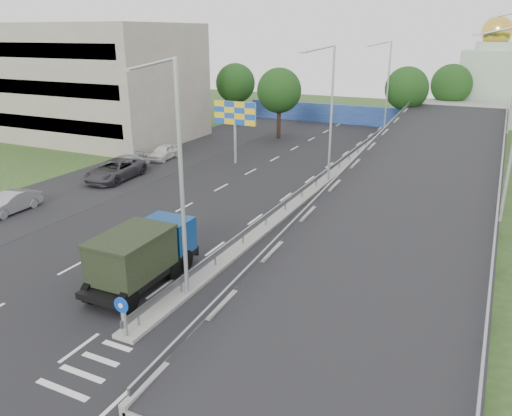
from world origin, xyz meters
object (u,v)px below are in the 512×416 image
Objects in this scene: dump_truck at (143,253)px; parked_car_c at (115,170)px; lamp_post_mid at (329,107)px; lamp_post_far at (386,84)px; parked_car_d at (122,166)px; parked_car_e at (164,152)px; church at (490,81)px; sign_bollard at (123,317)px; lamp_post_near at (177,170)px; billboard at (235,117)px; parked_car_b at (10,203)px.

dump_truck is 1.11× the size of parked_car_c.
lamp_post_far is at bearing 90.00° from lamp_post_mid.
parked_car_d is 5.72m from parked_car_e.
church is 2.77× the size of parked_car_d.
parked_car_c is at bearing -119.66° from lamp_post_far.
church is at bearing 80.19° from sign_bollard.
parked_car_d is (-15.90, -25.19, -5.08)m from lamp_post_far.
lamp_post_near is at bearing -90.00° from lamp_post_far.
dump_truck is (-2.20, 4.06, 0.50)m from sign_bollard.
parked_car_e is at bearing -167.63° from billboard.
lamp_post_mid is at bearing -106.22° from church.
parked_car_d reaches higher than parked_car_e.
lamp_post_near is 1.77× the size of parked_car_c.
lamp_post_far reaches higher than parked_car_b.
parked_car_c reaches higher than parked_car_d.
church is 3.50× the size of parked_car_e.
sign_bollard reaches higher than parked_car_d.
billboard is 19.43m from parked_car_b.
dump_truck is 19.94m from parked_car_d.
parked_car_b is 9.02m from parked_car_c.
billboard reaches higher than parked_car_d.
billboard reaches higher than parked_car_c.
lamp_post_near is 23.87m from billboard.
lamp_post_far is 20.24m from billboard.
church is at bearing 79.62° from lamp_post_near.
church is at bearing 60.12° from parked_car_b.
sign_bollard is 0.30× the size of billboard.
lamp_post_far is at bearing 63.16° from billboard.
lamp_post_mid is 23.17m from parked_car_b.
lamp_post_far is 17.15m from church.
parked_car_d is at bearing 107.77° from parked_car_c.
lamp_post_near reaches higher than dump_truck.
sign_bollard is at bearing -91.64° from lamp_post_near.
lamp_post_far is 40.06m from dump_truck.
parked_car_c is (-15.25, -6.77, -5.02)m from lamp_post_mid.
church reaches higher than parked_car_d.
parked_car_b reaches higher than parked_car_e.
parked_car_b is (-16.10, 8.09, -0.35)m from sign_bollard.
lamp_post_near is 1.00× the size of lamp_post_mid.
lamp_post_mid reaches higher than parked_car_b.
lamp_post_far is at bearing 63.41° from parked_car_b.
parked_car_c reaches higher than parked_car_b.
lamp_post_near is 2.56× the size of parked_car_e.
parked_car_b is at bearing 153.33° from sign_bollard.
lamp_post_far is at bearing 64.28° from parked_car_d.
lamp_post_far is (0.11, 43.83, 4.77)m from sign_bollard.
lamp_post_mid and lamp_post_far have the same top height.
dump_truck is at bearing 174.19° from lamp_post_near.
sign_bollard is 0.17× the size of lamp_post_near.
dump_truck is at bearing -18.35° from parked_car_b.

